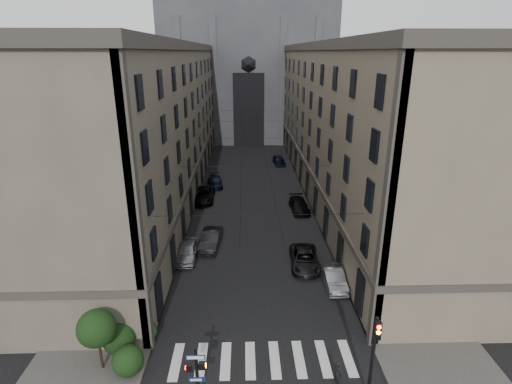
{
  "coord_description": "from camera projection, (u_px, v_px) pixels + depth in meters",
  "views": [
    {
      "loc": [
        -1.0,
        -14.56,
        17.81
      ],
      "look_at": [
        -0.23,
        10.54,
        8.94
      ],
      "focal_mm": 28.0,
      "sensor_mm": 36.0,
      "label": 1
    }
  ],
  "objects": [
    {
      "name": "pedestrian_signal_left",
      "position": [
        197.0,
        375.0,
        20.22
      ],
      "size": [
        1.02,
        0.38,
        4.0
      ],
      "color": "black",
      "rests_on": "ground"
    },
    {
      "name": "traffic_light_right",
      "position": [
        374.0,
        350.0,
        20.56
      ],
      "size": [
        0.34,
        0.5,
        5.2
      ],
      "color": "black",
      "rests_on": "ground"
    },
    {
      "name": "car_right_midfar",
      "position": [
        299.0,
        205.0,
        46.89
      ],
      "size": [
        2.26,
        5.0,
        1.42
      ],
      "primitive_type": "imported",
      "rotation": [
        0.0,
        0.0,
        0.06
      ],
      "color": "black",
      "rests_on": "ground"
    },
    {
      "name": "sidewalk_right",
      "position": [
        329.0,
        190.0,
        53.89
      ],
      "size": [
        7.0,
        80.0,
        0.15
      ],
      "primitive_type": "cube",
      "color": "#383533",
      "rests_on": "ground"
    },
    {
      "name": "zebra_crossing",
      "position": [
        263.0,
        360.0,
        24.39
      ],
      "size": [
        11.0,
        3.2,
        0.01
      ],
      "primitive_type": "cube",
      "color": "beige",
      "rests_on": "ground"
    },
    {
      "name": "car_right_far",
      "position": [
        279.0,
        160.0,
        66.33
      ],
      "size": [
        2.11,
        4.41,
        1.45
      ],
      "primitive_type": "imported",
      "rotation": [
        0.0,
        0.0,
        0.1
      ],
      "color": "black",
      "rests_on": "ground"
    },
    {
      "name": "building_left",
      "position": [
        145.0,
        123.0,
        50.11
      ],
      "size": [
        13.6,
        60.6,
        18.85
      ],
      "color": "#4F493D",
      "rests_on": "ground"
    },
    {
      "name": "car_left_near",
      "position": [
        188.0,
        251.0,
        36.01
      ],
      "size": [
        1.96,
        4.57,
        1.54
      ],
      "primitive_type": "imported",
      "rotation": [
        0.0,
        0.0,
        -0.03
      ],
      "color": "gray",
      "rests_on": "ground"
    },
    {
      "name": "car_left_far",
      "position": [
        215.0,
        182.0,
        55.58
      ],
      "size": [
        2.52,
        4.95,
        1.38
      ],
      "primitive_type": "imported",
      "rotation": [
        0.0,
        0.0,
        0.13
      ],
      "color": "black",
      "rests_on": "ground"
    },
    {
      "name": "gothic_tower",
      "position": [
        248.0,
        51.0,
        84.41
      ],
      "size": [
        35.0,
        23.0,
        58.0
      ],
      "color": "#2D2D33",
      "rests_on": "ground"
    },
    {
      "name": "pedestrian",
      "position": [
        338.0,
        373.0,
        22.37
      ],
      "size": [
        0.58,
        0.68,
        1.57
      ],
      "primitive_type": "imported",
      "rotation": [
        0.0,
        0.0,
        1.98
      ],
      "color": "black",
      "rests_on": "ground"
    },
    {
      "name": "car_left_midnear",
      "position": [
        211.0,
        239.0,
        38.21
      ],
      "size": [
        2.13,
        4.96,
        1.59
      ],
      "primitive_type": "imported",
      "rotation": [
        0.0,
        0.0,
        -0.09
      ],
      "color": "black",
      "rests_on": "ground"
    },
    {
      "name": "car_left_midfar",
      "position": [
        203.0,
        195.0,
        50.07
      ],
      "size": [
        2.71,
        5.8,
        1.61
      ],
      "primitive_type": "imported",
      "rotation": [
        0.0,
        0.0,
        0.01
      ],
      "color": "black",
      "rests_on": "ground"
    },
    {
      "name": "car_right_near",
      "position": [
        333.0,
        277.0,
        31.93
      ],
      "size": [
        1.6,
        4.38,
        1.43
      ],
      "primitive_type": "imported",
      "rotation": [
        0.0,
        0.0,
        0.02
      ],
      "color": "gray",
      "rests_on": "ground"
    },
    {
      "name": "shrub_cluster",
      "position": [
        115.0,
        338.0,
        23.55
      ],
      "size": [
        3.9,
        4.4,
        3.9
      ],
      "color": "black",
      "rests_on": "sidewalk_left"
    },
    {
      "name": "sidewalk_left",
      "position": [
        173.0,
        192.0,
        53.29
      ],
      "size": [
        7.0,
        80.0,
        0.15
      ],
      "primitive_type": "cube",
      "color": "#383533",
      "rests_on": "ground"
    },
    {
      "name": "building_right",
      "position": [
        357.0,
        122.0,
        50.89
      ],
      "size": [
        13.6,
        60.6,
        18.85
      ],
      "color": "brown",
      "rests_on": "ground"
    },
    {
      "name": "car_right_midnear",
      "position": [
        305.0,
        259.0,
        34.77
      ],
      "size": [
        2.69,
        5.34,
        1.45
      ],
      "primitive_type": "imported",
      "rotation": [
        0.0,
        0.0,
        -0.05
      ],
      "color": "black",
      "rests_on": "ground"
    },
    {
      "name": "tram_wires",
      "position": [
        252.0,
        139.0,
        50.86
      ],
      "size": [
        14.0,
        60.0,
        0.43
      ],
      "color": "black",
      "rests_on": "ground"
    }
  ]
}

